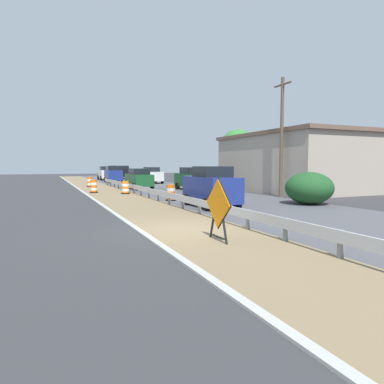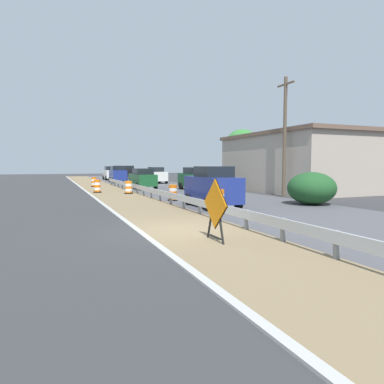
{
  "view_description": "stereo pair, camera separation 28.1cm",
  "coord_description": "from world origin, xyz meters",
  "px_view_note": "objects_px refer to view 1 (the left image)",
  "views": [
    {
      "loc": [
        -4.26,
        -11.01,
        2.28
      ],
      "look_at": [
        1.65,
        2.53,
        1.1
      ],
      "focal_mm": 31.91,
      "sensor_mm": 36.0,
      "label": 1
    },
    {
      "loc": [
        -4.0,
        -11.12,
        2.28
      ],
      "look_at": [
        1.65,
        2.53,
        1.1
      ],
      "focal_mm": 31.91,
      "sensor_mm": 36.0,
      "label": 2
    }
  ],
  "objects_px": {
    "traffic_barrel_nearest": "(218,202)",
    "utility_pole_near": "(282,135)",
    "warning_sign_diamond": "(218,206)",
    "traffic_barrel_mid": "(125,188)",
    "car_distant_c": "(152,175)",
    "car_mid_far_lane": "(123,172)",
    "traffic_barrel_close": "(171,194)",
    "traffic_barrel_farther": "(90,183)",
    "car_lead_far_lane": "(211,187)",
    "car_trailing_far_lane": "(113,174)",
    "car_distant_a": "(114,171)",
    "traffic_barrel_far": "(94,187)",
    "car_lead_near_lane": "(139,179)",
    "car_distant_b": "(106,173)",
    "car_trailing_near_lane": "(193,179)"
  },
  "relations": [
    {
      "from": "traffic_barrel_farther",
      "to": "car_trailing_near_lane",
      "type": "height_order",
      "value": "car_trailing_near_lane"
    },
    {
      "from": "warning_sign_diamond",
      "to": "car_distant_a",
      "type": "distance_m",
      "value": 54.9
    },
    {
      "from": "utility_pole_near",
      "to": "car_lead_far_lane",
      "type": "bearing_deg",
      "value": -154.46
    },
    {
      "from": "traffic_barrel_close",
      "to": "traffic_barrel_farther",
      "type": "relative_size",
      "value": 1.01
    },
    {
      "from": "car_lead_near_lane",
      "to": "car_trailing_far_lane",
      "type": "bearing_deg",
      "value": -1.44
    },
    {
      "from": "car_lead_near_lane",
      "to": "utility_pole_near",
      "type": "distance_m",
      "value": 14.12
    },
    {
      "from": "traffic_barrel_close",
      "to": "traffic_barrel_far",
      "type": "height_order",
      "value": "traffic_barrel_far"
    },
    {
      "from": "warning_sign_diamond",
      "to": "traffic_barrel_close",
      "type": "distance_m",
      "value": 11.67
    },
    {
      "from": "car_lead_far_lane",
      "to": "utility_pole_near",
      "type": "bearing_deg",
      "value": -62.95
    },
    {
      "from": "car_distant_b",
      "to": "traffic_barrel_far",
      "type": "bearing_deg",
      "value": 168.96
    },
    {
      "from": "warning_sign_diamond",
      "to": "car_mid_far_lane",
      "type": "distance_m",
      "value": 47.86
    },
    {
      "from": "traffic_barrel_nearest",
      "to": "car_distant_b",
      "type": "bearing_deg",
      "value": 88.38
    },
    {
      "from": "traffic_barrel_nearest",
      "to": "traffic_barrel_far",
      "type": "relative_size",
      "value": 1.06
    },
    {
      "from": "warning_sign_diamond",
      "to": "traffic_barrel_nearest",
      "type": "distance_m",
      "value": 5.97
    },
    {
      "from": "car_mid_far_lane",
      "to": "car_distant_a",
      "type": "relative_size",
      "value": 1.04
    },
    {
      "from": "car_lead_far_lane",
      "to": "warning_sign_diamond",
      "type": "bearing_deg",
      "value": 156.16
    },
    {
      "from": "car_trailing_near_lane",
      "to": "traffic_barrel_far",
      "type": "bearing_deg",
      "value": -95.66
    },
    {
      "from": "car_trailing_near_lane",
      "to": "car_mid_far_lane",
      "type": "bearing_deg",
      "value": 178.5
    },
    {
      "from": "traffic_barrel_mid",
      "to": "car_lead_near_lane",
      "type": "distance_m",
      "value": 5.43
    },
    {
      "from": "traffic_barrel_close",
      "to": "car_trailing_near_lane",
      "type": "bearing_deg",
      "value": 57.22
    },
    {
      "from": "traffic_barrel_close",
      "to": "car_trailing_far_lane",
      "type": "xyz_separation_m",
      "value": [
        0.89,
        24.17,
        0.61
      ]
    },
    {
      "from": "traffic_barrel_mid",
      "to": "car_distant_c",
      "type": "xyz_separation_m",
      "value": [
        6.47,
        14.14,
        0.54
      ]
    },
    {
      "from": "car_trailing_far_lane",
      "to": "utility_pole_near",
      "type": "xyz_separation_m",
      "value": [
        7.34,
        -24.61,
        3.3
      ]
    },
    {
      "from": "traffic_barrel_mid",
      "to": "car_distant_c",
      "type": "distance_m",
      "value": 15.56
    },
    {
      "from": "car_lead_near_lane",
      "to": "car_distant_b",
      "type": "relative_size",
      "value": 0.94
    },
    {
      "from": "traffic_barrel_farther",
      "to": "car_lead_near_lane",
      "type": "distance_m",
      "value": 6.23
    },
    {
      "from": "traffic_barrel_nearest",
      "to": "warning_sign_diamond",
      "type": "bearing_deg",
      "value": -118.0
    },
    {
      "from": "car_mid_far_lane",
      "to": "utility_pole_near",
      "type": "height_order",
      "value": "utility_pole_near"
    },
    {
      "from": "traffic_barrel_close",
      "to": "car_mid_far_lane",
      "type": "distance_m",
      "value": 36.25
    },
    {
      "from": "traffic_barrel_mid",
      "to": "car_lead_far_lane",
      "type": "relative_size",
      "value": 0.24
    },
    {
      "from": "traffic_barrel_close",
      "to": "traffic_barrel_mid",
      "type": "relative_size",
      "value": 1.01
    },
    {
      "from": "traffic_barrel_nearest",
      "to": "car_trailing_far_lane",
      "type": "height_order",
      "value": "car_trailing_far_lane"
    },
    {
      "from": "traffic_barrel_farther",
      "to": "car_trailing_far_lane",
      "type": "bearing_deg",
      "value": 64.46
    },
    {
      "from": "car_distant_a",
      "to": "car_distant_c",
      "type": "relative_size",
      "value": 0.99
    },
    {
      "from": "traffic_barrel_nearest",
      "to": "utility_pole_near",
      "type": "xyz_separation_m",
      "value": [
        8.08,
        5.67,
        3.85
      ]
    },
    {
      "from": "car_distant_b",
      "to": "warning_sign_diamond",
      "type": "bearing_deg",
      "value": 175.54
    },
    {
      "from": "car_lead_far_lane",
      "to": "traffic_barrel_far",
      "type": "bearing_deg",
      "value": 21.91
    },
    {
      "from": "car_lead_near_lane",
      "to": "car_trailing_near_lane",
      "type": "height_order",
      "value": "car_trailing_near_lane"
    },
    {
      "from": "car_trailing_near_lane",
      "to": "car_distant_c",
      "type": "xyz_separation_m",
      "value": [
        0.01,
        12.71,
        -0.04
      ]
    },
    {
      "from": "car_distant_c",
      "to": "car_mid_far_lane",
      "type": "bearing_deg",
      "value": -178.66
    },
    {
      "from": "traffic_barrel_far",
      "to": "traffic_barrel_farther",
      "type": "xyz_separation_m",
      "value": [
        0.64,
        7.73,
        -0.03
      ]
    },
    {
      "from": "traffic_barrel_mid",
      "to": "car_distant_c",
      "type": "height_order",
      "value": "car_distant_c"
    },
    {
      "from": "traffic_barrel_nearest",
      "to": "car_trailing_far_lane",
      "type": "relative_size",
      "value": 0.26
    },
    {
      "from": "car_lead_far_lane",
      "to": "utility_pole_near",
      "type": "xyz_separation_m",
      "value": [
        7.37,
        3.52,
        3.26
      ]
    },
    {
      "from": "warning_sign_diamond",
      "to": "traffic_barrel_mid",
      "type": "distance_m",
      "value": 17.65
    },
    {
      "from": "warning_sign_diamond",
      "to": "traffic_barrel_close",
      "type": "bearing_deg",
      "value": -103.28
    },
    {
      "from": "traffic_barrel_farther",
      "to": "car_distant_a",
      "type": "distance_m",
      "value": 28.17
    },
    {
      "from": "traffic_barrel_farther",
      "to": "utility_pole_near",
      "type": "xyz_separation_m",
      "value": [
        11.26,
        -16.39,
        3.91
      ]
    },
    {
      "from": "traffic_barrel_mid",
      "to": "car_trailing_far_lane",
      "type": "bearing_deg",
      "value": 82.36
    },
    {
      "from": "car_lead_near_lane",
      "to": "car_distant_b",
      "type": "xyz_separation_m",
      "value": [
        0.36,
        20.77,
        0.06
      ]
    }
  ]
}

